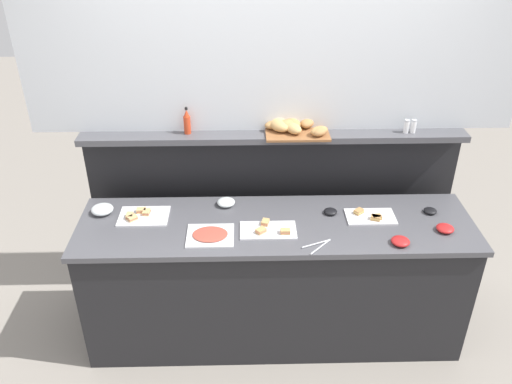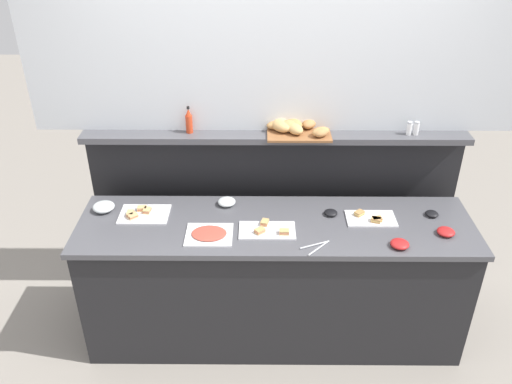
# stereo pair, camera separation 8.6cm
# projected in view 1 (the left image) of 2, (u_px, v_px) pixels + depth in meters

# --- Properties ---
(ground_plane) EXTENTS (12.00, 12.00, 0.00)m
(ground_plane) POSITION_uv_depth(u_px,v_px,m) (270.00, 274.00, 4.17)
(ground_plane) COLOR gray
(buffet_counter) EXTENTS (2.40, 0.64, 0.89)m
(buffet_counter) POSITION_uv_depth(u_px,v_px,m) (275.00, 280.00, 3.43)
(buffet_counter) COLOR black
(buffet_counter) RESTS_ON ground_plane
(back_ledge_unit) EXTENTS (2.47, 0.22, 1.29)m
(back_ledge_unit) POSITION_uv_depth(u_px,v_px,m) (272.00, 209.00, 3.73)
(back_ledge_unit) COLOR black
(back_ledge_unit) RESTS_ON ground_plane
(upper_wall_panel) EXTENTS (3.07, 0.08, 1.31)m
(upper_wall_panel) POSITION_uv_depth(u_px,v_px,m) (275.00, 24.00, 3.11)
(upper_wall_panel) COLOR silver
(upper_wall_panel) RESTS_ON back_ledge_unit
(sandwich_platter_rear) EXTENTS (0.33, 0.19, 0.04)m
(sandwich_platter_rear) POSITION_uv_depth(u_px,v_px,m) (269.00, 230.00, 3.13)
(sandwich_platter_rear) COLOR silver
(sandwich_platter_rear) RESTS_ON buffet_counter
(sandwich_platter_side) EXTENTS (0.30, 0.22, 0.04)m
(sandwich_platter_side) POSITION_uv_depth(u_px,v_px,m) (142.00, 216.00, 3.26)
(sandwich_platter_side) COLOR white
(sandwich_platter_side) RESTS_ON buffet_counter
(sandwich_platter_front) EXTENTS (0.30, 0.18, 0.04)m
(sandwich_platter_front) POSITION_uv_depth(u_px,v_px,m) (370.00, 216.00, 3.25)
(sandwich_platter_front) COLOR white
(sandwich_platter_front) RESTS_ON buffet_counter
(cold_cuts_platter) EXTENTS (0.27, 0.23, 0.02)m
(cold_cuts_platter) POSITION_uv_depth(u_px,v_px,m) (210.00, 235.00, 3.08)
(cold_cuts_platter) COLOR white
(cold_cuts_platter) RESTS_ON buffet_counter
(glass_bowl_large) EXTENTS (0.14, 0.14, 0.05)m
(glass_bowl_large) POSITION_uv_depth(u_px,v_px,m) (102.00, 210.00, 3.29)
(glass_bowl_large) COLOR silver
(glass_bowl_large) RESTS_ON buffet_counter
(glass_bowl_medium) EXTENTS (0.11, 0.11, 0.05)m
(glass_bowl_medium) POSITION_uv_depth(u_px,v_px,m) (226.00, 202.00, 3.37)
(glass_bowl_medium) COLOR silver
(glass_bowl_medium) RESTS_ON buffet_counter
(condiment_bowl_teal) EXTENTS (0.11, 0.11, 0.04)m
(condiment_bowl_teal) POSITION_uv_depth(u_px,v_px,m) (400.00, 241.00, 3.01)
(condiment_bowl_teal) COLOR red
(condiment_bowl_teal) RESTS_ON buffet_counter
(condiment_bowl_dark) EXTENTS (0.10, 0.10, 0.04)m
(condiment_bowl_dark) POSITION_uv_depth(u_px,v_px,m) (445.00, 228.00, 3.12)
(condiment_bowl_dark) COLOR red
(condiment_bowl_dark) RESTS_ON buffet_counter
(condiment_bowl_cream) EXTENTS (0.08, 0.08, 0.03)m
(condiment_bowl_cream) POSITION_uv_depth(u_px,v_px,m) (430.00, 211.00, 3.30)
(condiment_bowl_cream) COLOR black
(condiment_bowl_cream) RESTS_ON buffet_counter
(condiment_bowl_red) EXTENTS (0.08, 0.08, 0.03)m
(condiment_bowl_red) POSITION_uv_depth(u_px,v_px,m) (331.00, 211.00, 3.29)
(condiment_bowl_red) COLOR black
(condiment_bowl_red) RESTS_ON buffet_counter
(serving_tongs) EXTENTS (0.18, 0.14, 0.01)m
(serving_tongs) POSITION_uv_depth(u_px,v_px,m) (319.00, 245.00, 3.00)
(serving_tongs) COLOR #B7BABF
(serving_tongs) RESTS_ON buffet_counter
(hot_sauce_bottle) EXTENTS (0.04, 0.04, 0.18)m
(hot_sauce_bottle) POSITION_uv_depth(u_px,v_px,m) (187.00, 122.00, 3.33)
(hot_sauce_bottle) COLOR red
(hot_sauce_bottle) RESTS_ON back_ledge_unit
(salt_shaker) EXTENTS (0.03, 0.03, 0.09)m
(salt_shaker) POSITION_uv_depth(u_px,v_px,m) (406.00, 126.00, 3.35)
(salt_shaker) COLOR white
(salt_shaker) RESTS_ON back_ledge_unit
(pepper_shaker) EXTENTS (0.03, 0.03, 0.09)m
(pepper_shaker) POSITION_uv_depth(u_px,v_px,m) (413.00, 126.00, 3.35)
(pepper_shaker) COLOR white
(pepper_shaker) RESTS_ON back_ledge_unit
(bread_basket) EXTENTS (0.42, 0.29, 0.08)m
(bread_basket) POSITION_uv_depth(u_px,v_px,m) (293.00, 127.00, 3.36)
(bread_basket) COLOR brown
(bread_basket) RESTS_ON back_ledge_unit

